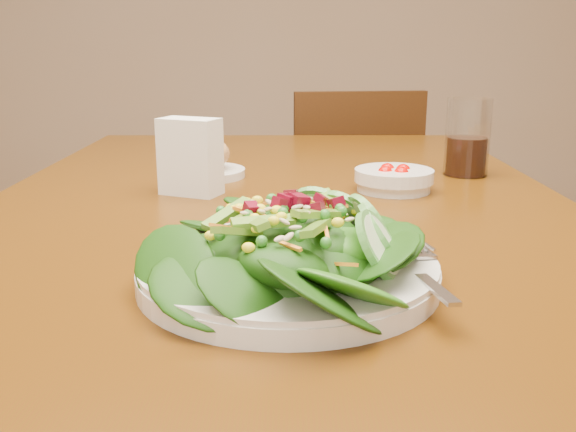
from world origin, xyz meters
name	(u,v)px	position (x,y,z in m)	size (l,w,h in m)	color
dining_table	(278,262)	(0.00, 0.00, 0.65)	(0.90, 1.40, 0.75)	#452106
chair_far	(348,219)	(0.21, 0.97, 0.45)	(0.44, 0.44, 0.85)	black
salad_plate	(298,253)	(0.03, -0.35, 0.78)	(0.30, 0.30, 0.09)	silver
bread_plate	(205,161)	(-0.13, 0.18, 0.78)	(0.14, 0.14, 0.07)	silver
tomato_bowl	(394,179)	(0.19, 0.06, 0.77)	(0.13, 0.13, 0.04)	silver
drinking_glass	(467,143)	(0.34, 0.19, 0.81)	(0.08, 0.08, 0.14)	silver
napkin_holder	(190,155)	(-0.14, 0.04, 0.81)	(0.11, 0.08, 0.12)	white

